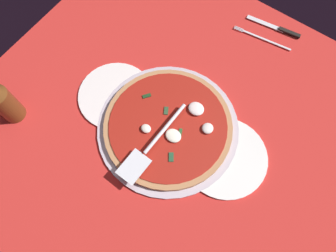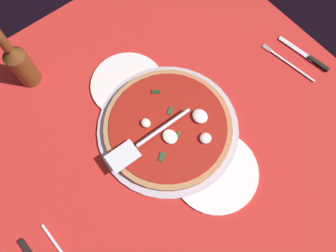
# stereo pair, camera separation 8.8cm
# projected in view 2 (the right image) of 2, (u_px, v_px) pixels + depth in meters

# --- Properties ---
(ground_plane) EXTENTS (1.12, 1.12, 0.01)m
(ground_plane) POSITION_uv_depth(u_px,v_px,m) (165.00, 136.00, 0.89)
(ground_plane) COLOR red
(checker_pattern) EXTENTS (1.12, 1.12, 0.00)m
(checker_pattern) POSITION_uv_depth(u_px,v_px,m) (165.00, 135.00, 0.89)
(checker_pattern) COLOR white
(checker_pattern) RESTS_ON ground_plane
(pizza_pan) EXTENTS (0.39, 0.39, 0.01)m
(pizza_pan) POSITION_uv_depth(u_px,v_px,m) (168.00, 128.00, 0.89)
(pizza_pan) COLOR #B9ADBA
(pizza_pan) RESTS_ON ground_plane
(dinner_plate_left) EXTENTS (0.23, 0.23, 0.01)m
(dinner_plate_left) POSITION_uv_depth(u_px,v_px,m) (215.00, 171.00, 0.85)
(dinner_plate_left) COLOR white
(dinner_plate_left) RESTS_ON ground_plane
(dinner_plate_right) EXTENTS (0.21, 0.21, 0.01)m
(dinner_plate_right) POSITION_uv_depth(u_px,v_px,m) (127.00, 84.00, 0.94)
(dinner_plate_right) COLOR silver
(dinner_plate_right) RESTS_ON ground_plane
(pizza) EXTENTS (0.35, 0.35, 0.03)m
(pizza) POSITION_uv_depth(u_px,v_px,m) (169.00, 126.00, 0.88)
(pizza) COLOR #B1794C
(pizza) RESTS_ON pizza_pan
(pizza_server) EXTENTS (0.06, 0.25, 0.01)m
(pizza_server) POSITION_uv_depth(u_px,v_px,m) (145.00, 140.00, 0.84)
(pizza_server) COLOR silver
(pizza_server) RESTS_ON pizza
(place_setting_near) EXTENTS (0.20, 0.15, 0.01)m
(place_setting_near) POSITION_uv_depth(u_px,v_px,m) (298.00, 60.00, 0.97)
(place_setting_near) COLOR white
(place_setting_near) RESTS_ON ground_plane
(beer_bottle) EXTENTS (0.06, 0.06, 0.24)m
(beer_bottle) POSITION_uv_depth(u_px,v_px,m) (19.00, 63.00, 0.87)
(beer_bottle) COLOR #5C3316
(beer_bottle) RESTS_ON ground_plane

